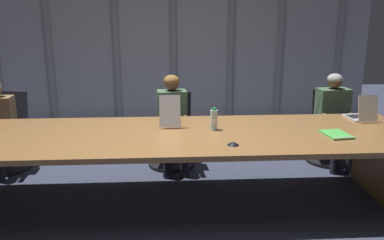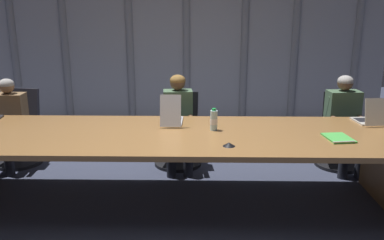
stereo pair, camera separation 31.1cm
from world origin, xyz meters
TOP-DOWN VIEW (x-y plane):
  - ground_plane at (0.00, 0.00)m, footprint 12.92×12.92m
  - conference_table at (0.00, 0.00)m, footprint 4.83×1.31m
  - curtain_backdrop at (0.00, 2.77)m, footprint 6.46×0.17m
  - laptop_left_mid at (-0.00, 0.34)m, footprint 0.22×0.43m
  - laptop_center at (2.08, 0.38)m, footprint 0.25×0.38m
  - office_chair_left_end at (-2.03, 1.13)m, footprint 0.60×0.61m
  - office_chair_left_mid at (0.02, 1.13)m, footprint 0.60×0.61m
  - office_chair_center at (2.07, 1.13)m, footprint 0.60×0.61m
  - person_left_mid at (0.03, 0.97)m, footprint 0.40×0.57m
  - person_center at (2.05, 0.98)m, footprint 0.43×0.57m
  - water_bottle_primary at (0.43, 0.11)m, footprint 0.07×0.07m
  - conference_mic_left_side at (0.55, -0.38)m, footprint 0.11×0.11m
  - spiral_notepad at (1.59, -0.15)m, footprint 0.26×0.33m

SIDE VIEW (x-z plane):
  - ground_plane at x=0.00m, z-range 0.00..0.00m
  - office_chair_center at x=2.07m, z-range -0.11..0.79m
  - office_chair_left_mid at x=0.02m, z-range -0.11..0.79m
  - office_chair_left_end at x=-2.03m, z-range -0.12..0.82m
  - conference_table at x=0.00m, z-range 0.25..1.00m
  - person_left_mid at x=0.03m, z-range 0.07..1.23m
  - person_center at x=2.05m, z-range 0.07..1.23m
  - spiral_notepad at x=1.59m, z-range 0.75..0.77m
  - conference_mic_left_side at x=0.55m, z-range 0.75..0.79m
  - laptop_center at x=2.08m, z-range 0.66..0.96m
  - laptop_left_mid at x=0.00m, z-range 0.65..0.98m
  - water_bottle_primary at x=0.43m, z-range 0.74..0.97m
  - curtain_backdrop at x=0.00m, z-range 0.00..3.03m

